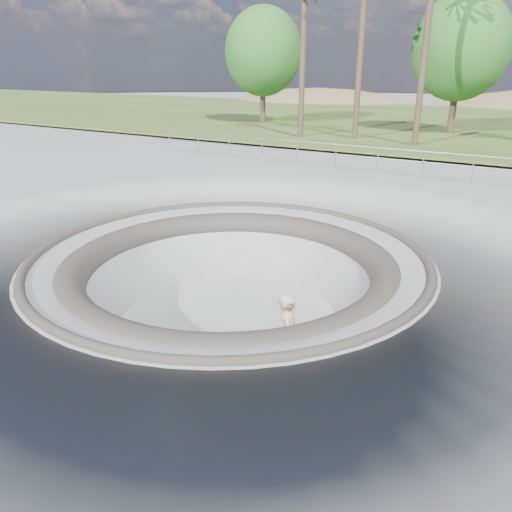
{
  "coord_description": "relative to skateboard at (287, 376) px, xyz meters",
  "views": [
    {
      "loc": [
        6.77,
        -10.03,
        4.59
      ],
      "look_at": [
        0.51,
        0.5,
        -0.1
      ],
      "focal_mm": 35.0,
      "sensor_mm": 36.0,
      "label": 1
    }
  ],
  "objects": [
    {
      "name": "ground",
      "position": [
        -2.59,
        1.64,
        1.83
      ],
      "size": [
        180.0,
        180.0,
        0.0
      ],
      "primitive_type": "plane",
      "color": "#979692",
      "rests_on": "ground"
    },
    {
      "name": "bushy_tree_mid",
      "position": [
        -2.24,
        28.2,
        7.52
      ],
      "size": [
        6.17,
        5.61,
        8.9
      ],
      "color": "brown",
      "rests_on": "ground"
    },
    {
      "name": "skate_bowl",
      "position": [
        -2.59,
        1.64,
        -0.0
      ],
      "size": [
        14.0,
        14.0,
        4.1
      ],
      "color": "#979692",
      "rests_on": "ground"
    },
    {
      "name": "grass_strip",
      "position": [
        -2.59,
        35.64,
        2.05
      ],
      "size": [
        180.0,
        36.0,
        0.12
      ],
      "color": "#3A5321",
      "rests_on": "ground"
    },
    {
      "name": "skater",
      "position": [
        -0.0,
        -0.0,
        1.01
      ],
      "size": [
        0.74,
        0.86,
        1.99
      ],
      "primitive_type": "imported",
      "rotation": [
        0.0,
        0.0,
        2.0
      ],
      "color": "tan",
      "rests_on": "skateboard"
    },
    {
      "name": "bushy_tree_left",
      "position": [
        -16.47,
        27.36,
        7.4
      ],
      "size": [
        6.04,
        5.49,
        8.71
      ],
      "color": "brown",
      "rests_on": "ground"
    },
    {
      "name": "skateboard",
      "position": [
        0.0,
        0.0,
        0.0
      ],
      "size": [
        0.9,
        0.47,
        0.09
      ],
      "color": "brown",
      "rests_on": "ground"
    },
    {
      "name": "safety_railing",
      "position": [
        -2.59,
        13.64,
        2.52
      ],
      "size": [
        25.0,
        0.06,
        1.03
      ],
      "color": "gray",
      "rests_on": "ground"
    }
  ]
}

